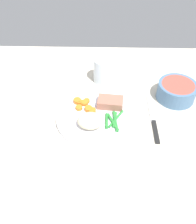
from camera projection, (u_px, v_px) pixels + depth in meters
dining_table at (101, 123)px, 76.85cm from camera, size 120.00×90.00×2.00cm
dinner_plate at (98, 116)px, 76.61cm from camera, size 26.54×26.54×1.60cm
meat_portion at (110, 102)px, 78.06cm from camera, size 8.48×5.86×2.62cm
mashed_potatoes at (89, 121)px, 71.25cm from camera, size 7.56×6.16×4.10cm
carrot_slices at (83, 105)px, 78.38cm from camera, size 7.40×6.88×1.26cm
green_beans at (112, 121)px, 73.55cm from camera, size 5.80×8.86×0.89cm
fork at (43, 117)px, 77.16cm from camera, size 1.44×16.60×0.40cm
knife at (152, 119)px, 76.53cm from camera, size 1.70×20.50×0.64cm
water_glass at (102, 72)px, 88.33cm from camera, size 6.96×6.96×9.17cm
salad_bowl at (176, 90)px, 81.77cm from camera, size 12.72×12.72×5.82cm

